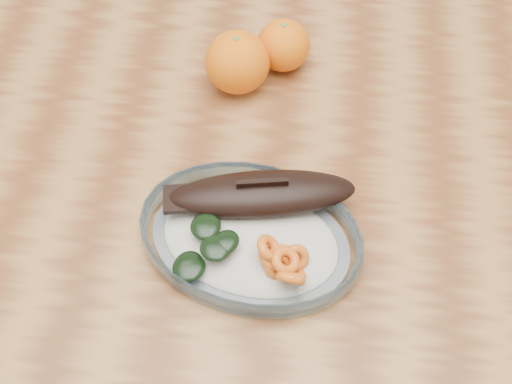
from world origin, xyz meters
TOP-DOWN VIEW (x-y plane):
  - ground at (0.00, 0.00)m, footprint 3.00×3.00m
  - dining_table at (0.00, 0.00)m, footprint 1.20×0.80m
  - plated_meal at (0.08, -0.09)m, footprint 0.55×0.55m
  - orange_left at (0.04, 0.16)m, footprint 0.09×0.09m
  - orange_right at (0.10, 0.21)m, footprint 0.07×0.07m

SIDE VIEW (x-z plane):
  - ground at x=0.00m, z-range 0.00..0.00m
  - dining_table at x=0.00m, z-range 0.28..1.03m
  - plated_meal at x=0.08m, z-range 0.73..0.81m
  - orange_right at x=0.10m, z-range 0.75..0.82m
  - orange_left at x=0.04m, z-range 0.75..0.84m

